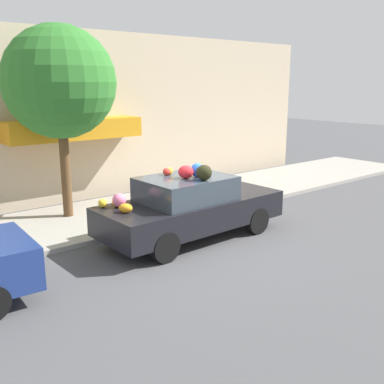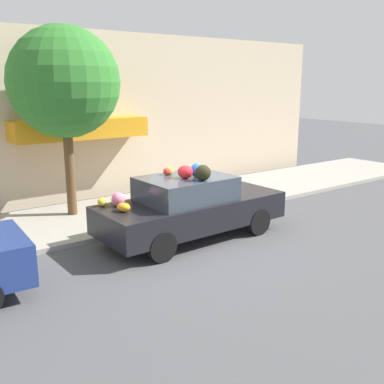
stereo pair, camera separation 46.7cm
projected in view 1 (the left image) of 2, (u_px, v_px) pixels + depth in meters
ground_plane at (195, 239)px, 10.13m from camera, size 60.00×60.00×0.00m
sidewalk_curb at (132, 211)px, 12.15m from camera, size 24.00×3.20×0.11m
building_facade at (88, 117)px, 13.22m from camera, size 18.00×1.20×4.91m
street_tree at (60, 83)px, 10.72m from camera, size 2.71×2.71×4.68m
fire_hydrant at (186, 196)px, 12.05m from camera, size 0.20×0.20×0.70m
art_car at (190, 206)px, 10.01m from camera, size 4.35×1.78×1.76m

